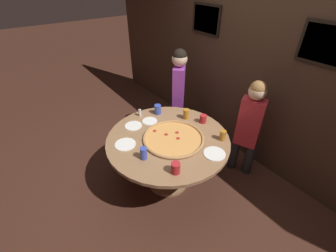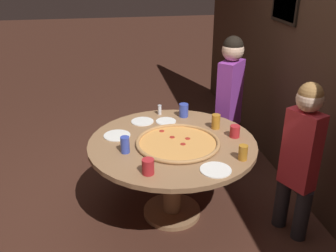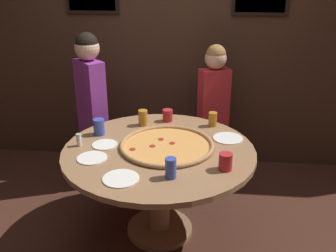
{
  "view_description": "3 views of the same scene",
  "coord_description": "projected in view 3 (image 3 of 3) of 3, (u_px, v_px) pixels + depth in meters",
  "views": [
    {
      "loc": [
        1.63,
        -1.22,
        2.33
      ],
      "look_at": [
        0.04,
        -0.03,
        0.94
      ],
      "focal_mm": 24.0,
      "sensor_mm": 36.0,
      "label": 1
    },
    {
      "loc": [
        2.75,
        -0.52,
        2.16
      ],
      "look_at": [
        -0.08,
        -0.02,
        0.85
      ],
      "focal_mm": 40.0,
      "sensor_mm": 36.0,
      "label": 2
    },
    {
      "loc": [
        0.32,
        -2.44,
        1.96
      ],
      "look_at": [
        0.06,
        0.1,
        0.88
      ],
      "focal_mm": 40.0,
      "sensor_mm": 36.0,
      "label": 3
    }
  ],
  "objects": [
    {
      "name": "diner_side_left",
      "position": [
        91.0,
        101.0,
        3.45
      ],
      "size": [
        0.35,
        0.35,
        1.46
      ],
      "rotation": [
        0.0,
        0.0,
        2.37
      ],
      "color": "#232328",
      "rests_on": "ground_plane"
    },
    {
      "name": "white_plate_left_side",
      "position": [
        105.0,
        145.0,
        2.79
      ],
      "size": [
        0.19,
        0.19,
        0.01
      ],
      "primitive_type": "cylinder",
      "color": "white",
      "rests_on": "dining_table"
    },
    {
      "name": "white_plate_right_side",
      "position": [
        92.0,
        158.0,
        2.6
      ],
      "size": [
        0.21,
        0.21,
        0.01
      ],
      "primitive_type": "cylinder",
      "color": "white",
      "rests_on": "dining_table"
    },
    {
      "name": "drink_cup_near_right",
      "position": [
        171.0,
        168.0,
        2.34
      ],
      "size": [
        0.07,
        0.07,
        0.13
      ],
      "primitive_type": "cylinder",
      "color": "#384CB7",
      "rests_on": "dining_table"
    },
    {
      "name": "condiment_shaker",
      "position": [
        79.0,
        140.0,
        2.77
      ],
      "size": [
        0.04,
        0.04,
        0.1
      ],
      "color": "silver",
      "rests_on": "dining_table"
    },
    {
      "name": "drink_cup_beside_pizza",
      "position": [
        213.0,
        119.0,
        3.12
      ],
      "size": [
        0.07,
        0.07,
        0.12
      ],
      "primitive_type": "cylinder",
      "color": "#BC7A23",
      "rests_on": "dining_table"
    },
    {
      "name": "white_plate_near_front",
      "position": [
        228.0,
        138.0,
        2.9
      ],
      "size": [
        0.23,
        0.23,
        0.01
      ],
      "primitive_type": "cylinder",
      "color": "white",
      "rests_on": "dining_table"
    },
    {
      "name": "drink_cup_far_right",
      "position": [
        99.0,
        127.0,
        2.95
      ],
      "size": [
        0.09,
        0.09,
        0.13
      ],
      "primitive_type": "cylinder",
      "color": "#384CB7",
      "rests_on": "dining_table"
    },
    {
      "name": "back_wall",
      "position": [
        175.0,
        40.0,
        3.72
      ],
      "size": [
        6.4,
        0.08,
        2.6
      ],
      "color": "#3D281C",
      "rests_on": "ground_plane"
    },
    {
      "name": "diner_side_right",
      "position": [
        213.0,
        105.0,
        3.56
      ],
      "size": [
        0.35,
        0.25,
        1.33
      ],
      "rotation": [
        0.0,
        0.0,
        -2.73
      ],
      "color": "#232328",
      "rests_on": "ground_plane"
    },
    {
      "name": "drink_cup_front_edge",
      "position": [
        226.0,
        162.0,
        2.43
      ],
      "size": [
        0.09,
        0.09,
        0.12
      ],
      "primitive_type": "cylinder",
      "color": "#B22328",
      "rests_on": "dining_table"
    },
    {
      "name": "white_plate_beside_cup",
      "position": [
        121.0,
        178.0,
        2.34
      ],
      "size": [
        0.23,
        0.23,
        0.01
      ],
      "primitive_type": "cylinder",
      "color": "white",
      "rests_on": "dining_table"
    },
    {
      "name": "ground_plane",
      "position": [
        160.0,
        230.0,
        3.03
      ],
      "size": [
        24.0,
        24.0,
        0.0
      ],
      "primitive_type": "plane",
      "color": "#422319"
    },
    {
      "name": "dining_table",
      "position": [
        159.0,
        167.0,
        2.8
      ],
      "size": [
        1.41,
        1.41,
        0.74
      ],
      "color": "#936B47",
      "rests_on": "ground_plane"
    },
    {
      "name": "giant_pizza",
      "position": [
        167.0,
        145.0,
        2.77
      ],
      "size": [
        0.7,
        0.7,
        0.03
      ],
      "color": "#E0994C",
      "rests_on": "dining_table"
    },
    {
      "name": "drink_cup_centre_back",
      "position": [
        143.0,
        118.0,
        3.13
      ],
      "size": [
        0.08,
        0.08,
        0.13
      ],
      "primitive_type": "cylinder",
      "color": "#BC7A23",
      "rests_on": "dining_table"
    },
    {
      "name": "drink_cup_far_left",
      "position": [
        168.0,
        115.0,
        3.22
      ],
      "size": [
        0.09,
        0.09,
        0.1
      ],
      "primitive_type": "cylinder",
      "color": "#B22328",
      "rests_on": "dining_table"
    }
  ]
}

